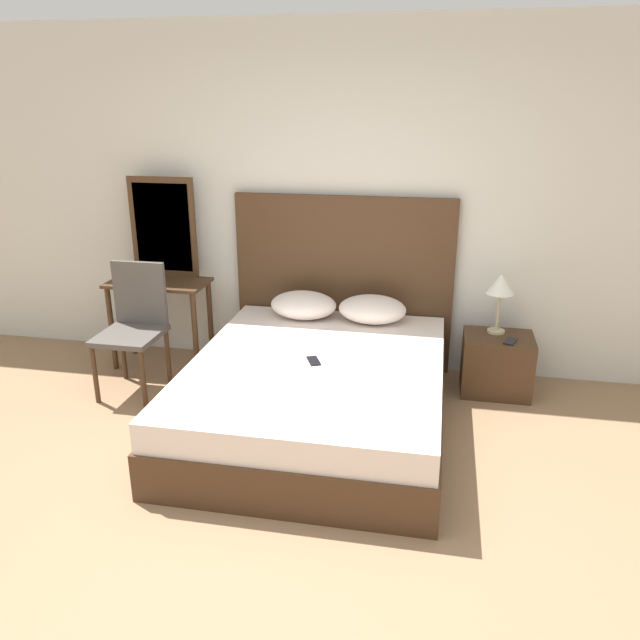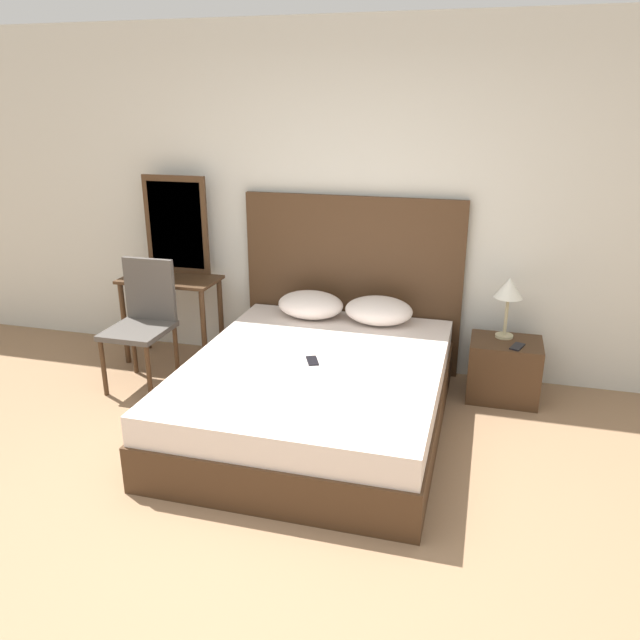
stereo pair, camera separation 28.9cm
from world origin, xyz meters
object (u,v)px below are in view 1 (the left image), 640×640
(table_lamp, at_px, (500,287))
(nightstand, at_px, (496,364))
(bed, at_px, (317,394))
(phone_on_bed, at_px, (314,361))
(phone_on_nightstand, at_px, (510,341))
(vanity_desk, at_px, (160,300))
(chair, at_px, (134,321))

(table_lamp, bearing_deg, nightstand, -75.91)
(bed, xyz_separation_m, nightstand, (1.23, 0.78, -0.01))
(phone_on_bed, bearing_deg, nightstand, 32.46)
(bed, relative_size, phone_on_nightstand, 12.79)
(vanity_desk, bearing_deg, table_lamp, 1.54)
(chair, bearing_deg, vanity_desk, 90.38)
(phone_on_bed, distance_m, table_lamp, 1.54)
(vanity_desk, bearing_deg, bed, -28.04)
(nightstand, height_order, table_lamp, table_lamp)
(nightstand, distance_m, chair, 2.76)
(table_lamp, height_order, phone_on_nightstand, table_lamp)
(nightstand, bearing_deg, bed, -147.77)
(phone_on_bed, relative_size, chair, 0.17)
(chair, bearing_deg, phone_on_bed, -13.61)
(table_lamp, relative_size, phone_on_nightstand, 2.77)
(phone_on_nightstand, bearing_deg, chair, -172.94)
(nightstand, xyz_separation_m, phone_on_nightstand, (0.07, -0.10, 0.23))
(phone_on_bed, relative_size, nightstand, 0.32)
(chair, bearing_deg, bed, -12.75)
(bed, height_order, table_lamp, table_lamp)
(phone_on_nightstand, distance_m, chair, 2.79)
(bed, distance_m, vanity_desk, 1.70)
(bed, bearing_deg, phone_on_nightstand, 27.44)
(phone_on_bed, xyz_separation_m, table_lamp, (1.23, 0.88, 0.32))
(vanity_desk, relative_size, chair, 0.83)
(bed, xyz_separation_m, phone_on_bed, (-0.02, -0.02, 0.25))
(phone_on_bed, distance_m, chair, 1.49)
(table_lamp, relative_size, vanity_desk, 0.57)
(chair, bearing_deg, phone_on_nightstand, 7.06)
(phone_on_bed, xyz_separation_m, vanity_desk, (-1.45, 0.80, 0.08))
(nightstand, relative_size, table_lamp, 1.12)
(table_lamp, bearing_deg, phone_on_bed, -144.56)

